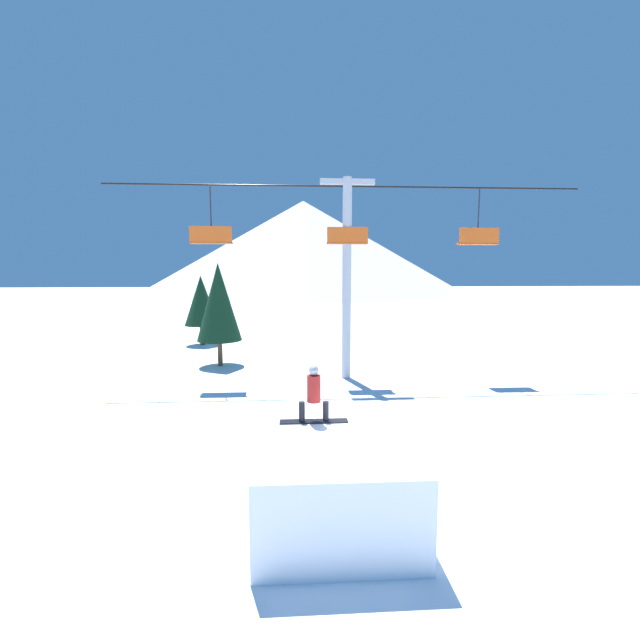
{
  "coord_description": "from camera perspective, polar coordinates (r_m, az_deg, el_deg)",
  "views": [
    {
      "loc": [
        -2.17,
        -8.66,
        4.99
      ],
      "look_at": [
        -1.39,
        3.91,
        3.47
      ],
      "focal_mm": 24.0,
      "sensor_mm": 36.0,
      "label": 1
    }
  ],
  "objects": [
    {
      "name": "pine_tree_far",
      "position": [
        28.94,
        -15.56,
        2.51
      ],
      "size": [
        2.19,
        2.19,
        4.57
      ],
      "color": "#4C3823",
      "rests_on": "ground_plane"
    },
    {
      "name": "mountain_ridge",
      "position": [
        95.5,
        -2.24,
        9.75
      ],
      "size": [
        68.55,
        68.55,
        19.65
      ],
      "color": "silver",
      "rests_on": "ground_plane"
    },
    {
      "name": "pine_tree_near",
      "position": [
        22.36,
        -13.36,
        2.35
      ],
      "size": [
        2.27,
        2.27,
        5.3
      ],
      "color": "#4C3823",
      "rests_on": "ground_plane"
    },
    {
      "name": "snow_ramp",
      "position": [
        8.97,
        1.95,
        -20.71
      ],
      "size": [
        2.99,
        3.32,
        1.67
      ],
      "color": "white",
      "rests_on": "ground_plane"
    },
    {
      "name": "ground_plane",
      "position": [
        10.23,
        9.94,
        -22.45
      ],
      "size": [
        220.0,
        220.0,
        0.0
      ],
      "primitive_type": "plane",
      "color": "white"
    },
    {
      "name": "chairlift",
      "position": [
        19.25,
        3.61,
        8.11
      ],
      "size": [
        20.94,
        0.44,
        8.96
      ],
      "color": "#B2B2B7",
      "rests_on": "ground_plane"
    },
    {
      "name": "snowboarder",
      "position": [
        9.36,
        -0.83,
        -9.89
      ],
      "size": [
        1.48,
        0.29,
        1.26
      ],
      "color": "black",
      "rests_on": "snow_ramp"
    }
  ]
}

